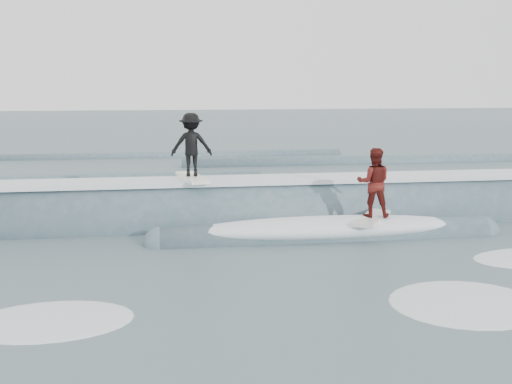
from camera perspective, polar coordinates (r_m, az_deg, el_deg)
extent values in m
plane|color=#395053|center=(11.64, 3.50, -10.10)|extent=(160.00, 160.00, 0.00)
cylinder|color=#38545F|center=(17.45, -0.45, -2.93)|extent=(20.76, 2.41, 2.41)
cylinder|color=#38545F|center=(15.70, 7.14, -4.60)|extent=(9.00, 0.94, 0.94)
sphere|color=#38545F|center=(15.20, -9.55, -5.18)|extent=(0.94, 0.94, 0.94)
sphere|color=#38545F|center=(17.39, 21.66, -3.77)|extent=(0.94, 0.94, 0.94)
cube|color=white|center=(17.19, -0.45, 1.20)|extent=(18.00, 1.30, 0.14)
ellipsoid|color=white|center=(15.62, 7.17, -3.54)|extent=(7.60, 1.30, 0.60)
cube|color=white|center=(17.04, -6.41, 1.45)|extent=(1.01, 2.07, 0.10)
imported|color=black|center=(16.91, -6.48, 4.73)|extent=(1.22, 0.73, 1.86)
cube|color=silver|center=(15.93, 11.55, -2.57)|extent=(1.57, 1.97, 0.10)
imported|color=#4E120E|center=(15.74, 11.68, 0.94)|extent=(1.05, 0.91, 1.88)
ellipsoid|color=white|center=(11.02, -19.91, -12.02)|extent=(2.96, 2.02, 0.10)
ellipsoid|color=white|center=(11.86, 20.26, -10.39)|extent=(3.58, 2.44, 0.10)
cylinder|color=#38545F|center=(26.09, -24.24, 0.72)|extent=(22.00, 0.70, 0.70)
cylinder|color=#38545F|center=(31.03, 13.35, 2.86)|extent=(22.00, 0.80, 0.80)
cylinder|color=#38545F|center=(32.96, -10.40, 3.43)|extent=(22.00, 0.60, 0.60)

